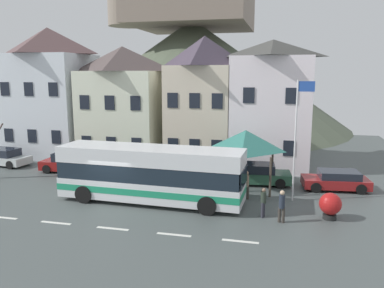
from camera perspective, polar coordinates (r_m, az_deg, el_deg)
The scene contains 18 objects.
ground_plane at distance 21.80m, azimuth -12.25°, elevation -9.18°, with size 40.00×60.00×0.07m.
townhouse_00 at distance 36.58m, azimuth -20.12°, elevation 7.17°, with size 6.69×6.11×11.08m.
townhouse_01 at distance 32.94m, azimuth -10.05°, elevation 5.86°, with size 6.37×5.40×9.37m.
townhouse_02 at distance 31.63m, azimuth 1.84°, elevation 6.53°, with size 5.01×7.00×10.13m.
townhouse_03 at distance 30.83m, azimuth 11.62°, elevation 5.84°, with size 5.81×6.63×9.72m.
hilltop_castle at distance 52.98m, azimuth -0.01°, elevation 11.06°, with size 41.42×41.42×23.76m.
transit_bus at distance 21.84m, azimuth -6.13°, elevation -4.53°, with size 10.59×2.96×3.14m.
bus_shelter at distance 24.44m, azimuth 7.94°, elevation 0.49°, with size 3.60×3.60×3.70m.
parked_car_00 at distance 29.98m, azimuth -17.59°, elevation -2.61°, with size 4.10×2.00×1.44m.
parked_car_01 at distance 25.89m, azimuth 20.53°, elevation -5.03°, with size 4.17×2.28×1.20m.
parked_car_02 at distance 33.97m, azimuth -25.94°, elevation -1.77°, with size 4.03×2.23×1.34m.
parked_car_03 at distance 25.84m, azimuth 9.58°, elevation -4.38°, with size 4.36×2.25×1.36m.
pedestrian_00 at distance 19.44m, azimuth 13.13°, elevation -8.77°, with size 0.33×0.29×1.63m.
pedestrian_01 at distance 19.97m, azimuth 10.48°, elevation -8.34°, with size 0.29×0.33×1.54m.
pedestrian_02 at distance 22.60m, azimuth 8.04°, elevation -5.85°, with size 0.33×0.29×1.67m.
public_bench at distance 26.62m, azimuth 6.76°, elevation -4.30°, with size 1.68×0.48×0.87m.
flagpole at distance 22.19m, azimuth 15.26°, elevation 1.71°, with size 0.95×0.10×6.84m.
harbour_buoy at distance 20.60m, azimuth 19.75°, elevation -8.45°, with size 1.10×1.10×1.35m.
Camera 1 is at (9.14, -18.44, 7.17)m, focal length 36.10 mm.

